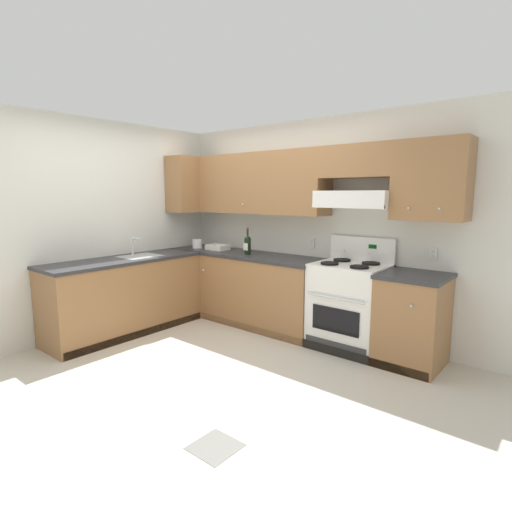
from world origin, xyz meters
name	(u,v)px	position (x,y,z in m)	size (l,w,h in m)	color
ground_plane	(196,357)	(0.00, 0.00, 0.00)	(7.04, 7.04, 0.00)	beige
floor_accent_tile	(215,446)	(1.21, -0.93, 0.00)	(0.30, 0.30, 0.01)	slate
wall_back	(310,210)	(0.40, 1.53, 1.48)	(4.68, 0.57, 2.55)	silver
wall_left	(123,220)	(-1.59, 0.23, 1.34)	(0.47, 4.00, 2.55)	silver
counter_back_run	(272,293)	(0.04, 1.24, 0.45)	(3.60, 0.65, 0.91)	olive
counter_left_run	(126,295)	(-1.24, 0.00, 0.46)	(0.63, 1.91, 1.13)	olive
stove	(349,305)	(1.08, 1.25, 0.48)	(0.76, 0.62, 1.20)	white
wine_bottle	(248,244)	(-0.32, 1.20, 1.04)	(0.08, 0.08, 0.34)	black
bowl	(218,248)	(-0.91, 1.25, 0.93)	(0.30, 0.21, 0.07)	white
paper_towel_roll	(197,243)	(-1.26, 1.19, 0.97)	(0.14, 0.14, 0.13)	white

